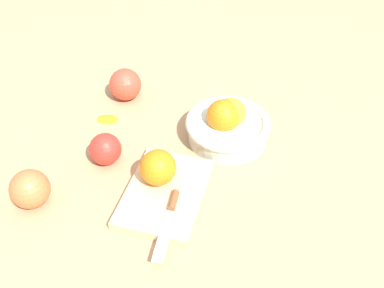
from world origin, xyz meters
TOP-DOWN VIEW (x-y plane):
  - ground_plane at (0.00, 0.00)m, footprint 2.40×2.40m
  - bowl at (-0.11, 0.11)m, footprint 0.19×0.19m
  - cutting_board at (0.10, 0.06)m, footprint 0.23×0.18m
  - orange_on_board at (0.08, 0.04)m, footprint 0.07×0.07m
  - knife at (0.15, 0.10)m, footprint 0.15×0.06m
  - apple_front_left at (-0.15, -0.18)m, footprint 0.08×0.08m
  - apple_front_right at (0.22, -0.16)m, footprint 0.08×0.08m
  - apple_front_right_2 at (0.06, -0.10)m, footprint 0.07×0.07m
  - citrus_peel at (-0.05, -0.18)m, footprint 0.05×0.06m

SIDE VIEW (x-z plane):
  - ground_plane at x=0.00m, z-range 0.00..0.00m
  - citrus_peel at x=-0.05m, z-range 0.00..0.01m
  - cutting_board at x=0.10m, z-range 0.00..0.02m
  - knife at x=0.15m, z-range 0.02..0.03m
  - apple_front_right_2 at x=0.06m, z-range 0.00..0.07m
  - apple_front_right at x=0.22m, z-range 0.00..0.08m
  - bowl at x=-0.11m, z-range -0.01..0.09m
  - apple_front_left at x=-0.15m, z-range 0.00..0.08m
  - orange_on_board at x=0.08m, z-range 0.02..0.09m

